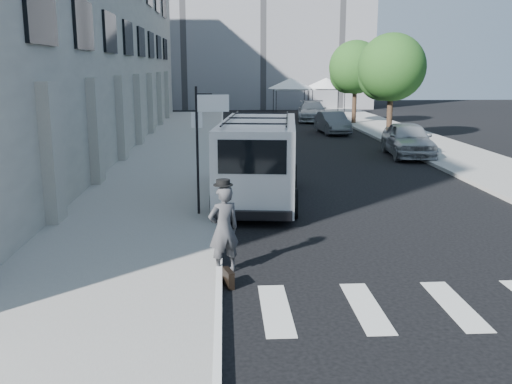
{
  "coord_description": "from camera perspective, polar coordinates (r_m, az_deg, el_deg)",
  "views": [
    {
      "loc": [
        -1.87,
        -12.27,
        4.16
      ],
      "look_at": [
        -1.14,
        0.69,
        1.3
      ],
      "focal_mm": 40.0,
      "sensor_mm": 36.0,
      "label": 1
    }
  ],
  "objects": [
    {
      "name": "suitcase",
      "position": [
        15.74,
        -2.85,
        -1.69
      ],
      "size": [
        0.38,
        0.49,
        1.22
      ],
      "rotation": [
        0.0,
        0.0,
        -0.26
      ],
      "color": "black",
      "rests_on": "ground"
    },
    {
      "name": "parked_car_c",
      "position": [
        44.98,
        5.63,
        8.04
      ],
      "size": [
        2.79,
        5.51,
        1.53
      ],
      "primitive_type": "imported",
      "rotation": [
        0.0,
        0.0,
        -0.13
      ],
      "color": "#A4A8AC",
      "rests_on": "ground"
    },
    {
      "name": "businessman",
      "position": [
        11.67,
        -3.25,
        -3.74
      ],
      "size": [
        0.79,
        0.67,
        1.83
      ],
      "primitive_type": "imported",
      "rotation": [
        0.0,
        0.0,
        3.56
      ],
      "color": "#3D3D40",
      "rests_on": "ground"
    },
    {
      "name": "building_left",
      "position": [
        31.82,
        -21.59,
        14.91
      ],
      "size": [
        10.0,
        44.0,
        12.0
      ],
      "primitive_type": "cube",
      "color": "gray",
      "rests_on": "ground"
    },
    {
      "name": "cargo_van",
      "position": [
        17.94,
        0.3,
        3.28
      ],
      "size": [
        2.98,
        6.98,
        2.53
      ],
      "rotation": [
        0.0,
        0.0,
        -0.12
      ],
      "color": "silver",
      "rests_on": "ground"
    },
    {
      "name": "sidewalk_left",
      "position": [
        28.66,
        -7.97,
        4.11
      ],
      "size": [
        4.5,
        48.0,
        0.15
      ],
      "primitive_type": "cube",
      "color": "gray",
      "rests_on": "ground"
    },
    {
      "name": "tent_left",
      "position": [
        50.63,
        3.5,
        10.77
      ],
      "size": [
        4.0,
        4.0,
        3.2
      ],
      "color": "black",
      "rests_on": "ground"
    },
    {
      "name": "sidewalk_right",
      "position": [
        34.29,
        15.35,
        5.15
      ],
      "size": [
        4.0,
        56.0,
        0.15
      ],
      "primitive_type": "cube",
      "color": "gray",
      "rests_on": "ground"
    },
    {
      "name": "briefcase",
      "position": [
        11.13,
        -2.78,
        -8.6
      ],
      "size": [
        0.24,
        0.46,
        0.34
      ],
      "primitive_type": "cube",
      "rotation": [
        0.0,
        0.0,
        0.29
      ],
      "color": "black",
      "rests_on": "ground"
    },
    {
      "name": "sign_pole",
      "position": [
        15.55,
        -5.07,
        6.82
      ],
      "size": [
        1.03,
        0.07,
        3.5
      ],
      "color": "black",
      "rests_on": "sidewalk_left"
    },
    {
      "name": "tree_far",
      "position": [
        42.47,
        9.74,
        12.01
      ],
      "size": [
        3.8,
        3.83,
        6.03
      ],
      "color": "black",
      "rests_on": "ground"
    },
    {
      "name": "parked_car_b",
      "position": [
        36.63,
        7.66,
        6.88
      ],
      "size": [
        1.73,
        4.25,
        1.37
      ],
      "primitive_type": "imported",
      "rotation": [
        0.0,
        0.0,
        0.07
      ],
      "color": "#575A5F",
      "rests_on": "ground"
    },
    {
      "name": "ground",
      "position": [
        13.09,
        5.19,
        -6.16
      ],
      "size": [
        120.0,
        120.0,
        0.0
      ],
      "primitive_type": "plane",
      "color": "black",
      "rests_on": "ground"
    },
    {
      "name": "tree_near",
      "position": [
        33.75,
        13.18,
        11.8
      ],
      "size": [
        3.8,
        3.83,
        6.03
      ],
      "color": "black",
      "rests_on": "ground"
    },
    {
      "name": "parked_car_a",
      "position": [
        27.92,
        14.96,
        5.12
      ],
      "size": [
        2.31,
        4.89,
        1.62
      ],
      "primitive_type": "imported",
      "rotation": [
        0.0,
        0.0,
        -0.09
      ],
      "color": "#979A9E",
      "rests_on": "ground"
    },
    {
      "name": "tent_right",
      "position": [
        51.59,
        7.03,
        10.73
      ],
      "size": [
        4.0,
        4.0,
        3.2
      ],
      "color": "black",
      "rests_on": "ground"
    }
  ]
}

